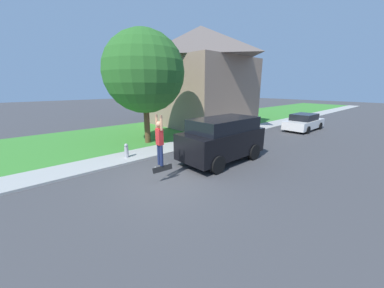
# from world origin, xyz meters

# --- Properties ---
(ground_plane) EXTENTS (120.00, 120.00, 0.00)m
(ground_plane) POSITION_xyz_m (0.00, 0.00, 0.00)
(ground_plane) COLOR #3D3D3F
(lawn) EXTENTS (10.00, 80.00, 0.08)m
(lawn) POSITION_xyz_m (-8.00, 6.00, 0.04)
(lawn) COLOR #387F2D
(lawn) RESTS_ON ground_plane
(sidewalk) EXTENTS (1.80, 80.00, 0.10)m
(sidewalk) POSITION_xyz_m (-3.60, 6.00, 0.05)
(sidewalk) COLOR #9E9E99
(sidewalk) RESTS_ON ground_plane
(house) EXTENTS (9.14, 7.96, 8.70)m
(house) POSITION_xyz_m (-8.43, 9.87, 4.62)
(house) COLOR #89705B
(house) RESTS_ON lawn
(lawn_tree_near) EXTENTS (4.89, 4.89, 6.81)m
(lawn_tree_near) POSITION_xyz_m (-5.48, 2.34, 4.43)
(lawn_tree_near) COLOR brown
(lawn_tree_near) RESTS_ON lawn
(suv_parked) EXTENTS (2.16, 4.43, 2.15)m
(suv_parked) POSITION_xyz_m (-0.06, 3.37, 1.15)
(suv_parked) COLOR black
(suv_parked) RESTS_ON ground_plane
(car_down_street) EXTENTS (1.91, 4.45, 1.39)m
(car_down_street) POSITION_xyz_m (-0.58, 14.63, 0.68)
(car_down_street) COLOR silver
(car_down_street) RESTS_ON ground_plane
(skateboarder) EXTENTS (0.41, 0.23, 1.97)m
(skateboarder) POSITION_xyz_m (-0.13, -0.21, 1.66)
(skateboarder) COLOR #192347
(skateboarder) RESTS_ON ground_plane
(skateboard) EXTENTS (0.20, 0.83, 0.26)m
(skateboard) POSITION_xyz_m (-0.00, -0.21, 0.53)
(skateboard) COLOR black
(skateboard) RESTS_ON ground_plane
(fire_hydrant) EXTENTS (0.20, 0.20, 0.72)m
(fire_hydrant) POSITION_xyz_m (-3.46, -0.08, 0.45)
(fire_hydrant) COLOR #99999E
(fire_hydrant) RESTS_ON sidewalk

